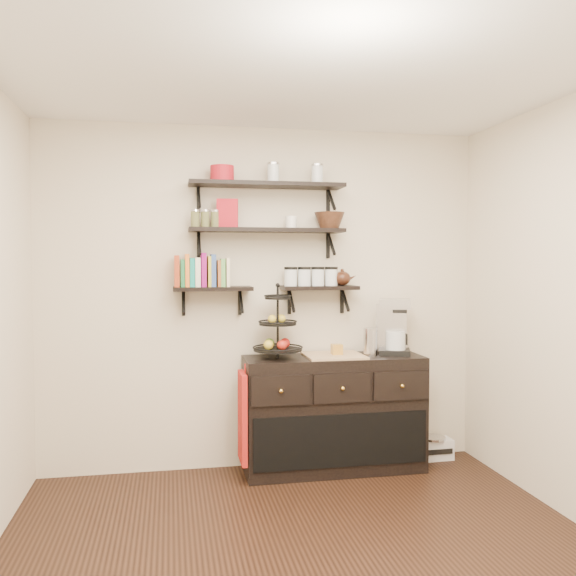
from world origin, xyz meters
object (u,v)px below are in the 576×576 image
at_px(fruit_stand, 278,333).
at_px(radio, 433,448).
at_px(sideboard, 334,413).
at_px(coffee_maker, 393,328).

distance_m(fruit_stand, radio, 1.66).
height_order(sideboard, radio, sideboard).
height_order(sideboard, coffee_maker, coffee_maker).
bearing_deg(radio, sideboard, -175.29).
distance_m(fruit_stand, coffee_maker, 0.94).
xyz_separation_m(sideboard, radio, (0.88, 0.09, -0.36)).
bearing_deg(radio, coffee_maker, -171.86).
bearing_deg(fruit_stand, sideboard, -0.55).
distance_m(sideboard, radio, 0.96).
xyz_separation_m(sideboard, fruit_stand, (-0.44, 0.00, 0.64)).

